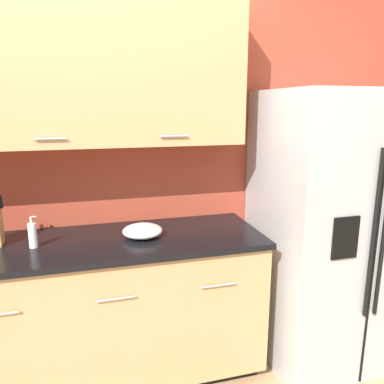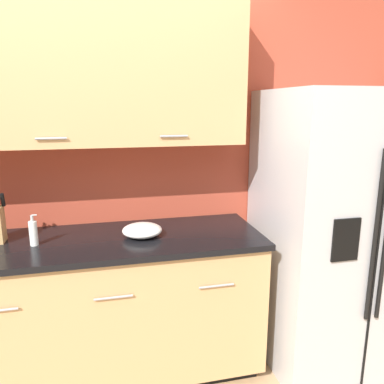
% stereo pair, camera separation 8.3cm
% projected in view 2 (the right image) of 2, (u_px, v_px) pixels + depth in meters
% --- Properties ---
extents(wall_back, '(10.00, 0.39, 2.60)m').
position_uv_depth(wall_back, '(76.00, 137.00, 2.30)').
color(wall_back, '#AD422D').
rests_on(wall_back, ground_plane).
extents(counter_unit, '(2.36, 0.64, 0.93)m').
position_uv_depth(counter_unit, '(66.00, 313.00, 2.24)').
color(counter_unit, black).
rests_on(counter_unit, ground_plane).
extents(refrigerator, '(0.93, 0.81, 1.78)m').
position_uv_depth(refrigerator, '(335.00, 230.00, 2.46)').
color(refrigerator, '#B2B2B5').
rests_on(refrigerator, ground_plane).
extents(soap_dispenser, '(0.05, 0.04, 0.18)m').
position_uv_depth(soap_dispenser, '(33.00, 233.00, 2.07)').
color(soap_dispenser, white).
rests_on(soap_dispenser, counter_unit).
extents(mixing_bowl, '(0.24, 0.24, 0.07)m').
position_uv_depth(mixing_bowl, '(142.00, 230.00, 2.22)').
color(mixing_bowl, white).
rests_on(mixing_bowl, counter_unit).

